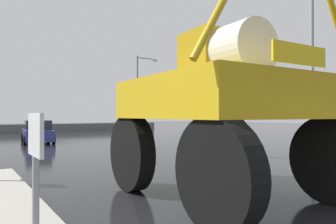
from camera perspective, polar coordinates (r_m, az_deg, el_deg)
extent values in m
plane|color=black|center=(19.24, -18.08, -6.11)|extent=(120.00, 120.00, 0.00)
cylinder|color=#99999E|center=(3.63, -22.77, -17.65)|extent=(0.07, 0.07, 1.30)
cube|color=white|center=(3.49, -22.78, -3.79)|extent=(0.04, 0.60, 0.44)
cube|color=black|center=(3.50, -22.37, -3.79)|extent=(0.01, 0.36, 0.08)
cylinder|color=black|center=(7.95, -6.67, -7.33)|extent=(0.46, 1.88, 1.86)
cylinder|color=black|center=(9.67, 10.61, -6.11)|extent=(0.46, 1.88, 1.86)
cylinder|color=black|center=(5.18, 8.79, -10.98)|extent=(0.46, 1.88, 1.86)
cylinder|color=black|center=(7.56, 27.54, -7.62)|extent=(0.46, 1.88, 1.86)
cube|color=gold|center=(7.37, 9.96, 2.32)|extent=(3.79, 4.12, 0.89)
cube|color=#A98611|center=(7.80, 7.95, 9.74)|extent=(1.31, 1.19, 1.16)
cylinder|color=silver|center=(7.08, 13.06, 10.90)|extent=(1.22, 1.07, 1.18)
cylinder|color=gold|center=(5.20, 9.26, 18.00)|extent=(1.11, 0.16, 1.74)
cube|color=yellow|center=(6.08, 22.73, 9.57)|extent=(1.42, 0.10, 0.36)
cube|color=navy|center=(23.08, -22.47, -3.85)|extent=(2.11, 4.25, 0.70)
cube|color=#23282D|center=(22.90, -22.43, -2.20)|extent=(1.76, 2.25, 0.64)
cylinder|color=black|center=(24.38, -24.75, -4.20)|extent=(0.24, 0.62, 0.60)
cylinder|color=black|center=(24.52, -20.77, -4.20)|extent=(0.24, 0.62, 0.60)
cylinder|color=black|center=(21.69, -24.40, -4.66)|extent=(0.24, 0.62, 0.60)
cylinder|color=black|center=(21.85, -19.93, -4.65)|extent=(0.24, 0.62, 0.60)
cylinder|color=gray|center=(14.04, 7.38, -0.44)|extent=(0.11, 0.11, 3.80)
cube|color=black|center=(14.27, 6.81, 5.11)|extent=(0.24, 0.32, 0.84)
sphere|color=#390503|center=(14.44, 6.32, 6.11)|extent=(0.17, 0.17, 0.17)
sphere|color=orange|center=(14.41, 6.32, 5.05)|extent=(0.17, 0.17, 0.17)
sphere|color=black|center=(14.39, 6.32, 3.98)|extent=(0.17, 0.17, 0.17)
cylinder|color=gray|center=(17.10, 24.55, 8.50)|extent=(0.18, 0.18, 9.10)
cylinder|color=gray|center=(30.57, -5.57, 3.04)|extent=(0.18, 0.18, 7.58)
cylinder|color=gray|center=(31.47, -3.97, 9.61)|extent=(1.95, 0.10, 0.10)
cube|color=silver|center=(31.94, -2.43, 9.28)|extent=(0.50, 0.24, 0.16)
cube|color=#59595B|center=(36.23, -25.36, -2.75)|extent=(32.59, 0.24, 0.90)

